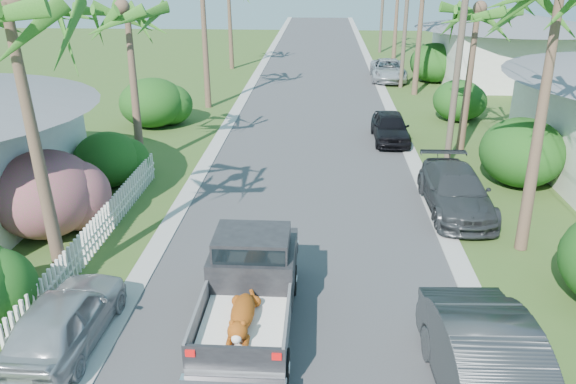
# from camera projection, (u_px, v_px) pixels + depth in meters

# --- Properties ---
(ground) EXTENTS (120.00, 120.00, 0.00)m
(ground) POSITION_uv_depth(u_px,v_px,m) (296.00, 376.00, 11.35)
(ground) COLOR #3A5821
(ground) RESTS_ON ground
(road) EXTENTS (8.00, 100.00, 0.02)m
(road) POSITION_uv_depth(u_px,v_px,m) (315.00, 96.00, 34.39)
(road) COLOR #38383A
(road) RESTS_ON ground
(curb_left) EXTENTS (0.60, 100.00, 0.06)m
(curb_left) POSITION_uv_depth(u_px,v_px,m) (245.00, 95.00, 34.61)
(curb_left) COLOR #A5A39E
(curb_left) RESTS_ON ground
(curb_right) EXTENTS (0.60, 100.00, 0.06)m
(curb_right) POSITION_uv_depth(u_px,v_px,m) (385.00, 97.00, 34.14)
(curb_right) COLOR #A5A39E
(curb_right) RESTS_ON ground
(pickup_truck) EXTENTS (1.98, 5.12, 2.06)m
(pickup_truck) POSITION_uv_depth(u_px,v_px,m) (251.00, 279.00, 12.88)
(pickup_truck) COLOR black
(pickup_truck) RESTS_ON ground
(parked_car_rn) EXTENTS (2.01, 5.09, 1.65)m
(parked_car_rn) POSITION_uv_depth(u_px,v_px,m) (493.00, 378.00, 10.12)
(parked_car_rn) COLOR #2C2E31
(parked_car_rn) RESTS_ON ground
(parked_car_rm) EXTENTS (2.01, 4.83, 1.40)m
(parked_car_rm) POSITION_uv_depth(u_px,v_px,m) (456.00, 191.00, 18.56)
(parked_car_rm) COLOR #313336
(parked_car_rm) RESTS_ON ground
(parked_car_rf) EXTENTS (1.60, 3.90, 1.33)m
(parked_car_rf) POSITION_uv_depth(u_px,v_px,m) (390.00, 127.00, 25.73)
(parked_car_rf) COLOR black
(parked_car_rf) RESTS_ON ground
(parked_car_rd) EXTENTS (2.49, 5.09, 1.39)m
(parked_car_rd) POSITION_uv_depth(u_px,v_px,m) (388.00, 70.00, 38.78)
(parked_car_rd) COLOR silver
(parked_car_rd) RESTS_ON ground
(parked_car_ln) EXTENTS (1.66, 3.95, 1.34)m
(parked_car_ln) POSITION_uv_depth(u_px,v_px,m) (64.00, 320.00, 12.01)
(parked_car_ln) COLOR #A7A9AE
(parked_car_ln) RESTS_ON ground
(palm_l_a) EXTENTS (4.40, 4.40, 8.20)m
(palm_l_a) POSITION_uv_depth(u_px,v_px,m) (10.00, 4.00, 11.79)
(palm_l_a) COLOR brown
(palm_l_a) RESTS_ON ground
(palm_l_b) EXTENTS (4.40, 4.40, 7.40)m
(palm_l_b) POSITION_uv_depth(u_px,v_px,m) (126.00, 8.00, 20.42)
(palm_l_b) COLOR brown
(palm_l_b) RESTS_ON ground
(palm_r_b) EXTENTS (4.40, 4.40, 7.20)m
(palm_r_b) POSITION_uv_depth(u_px,v_px,m) (478.00, 9.00, 22.53)
(palm_r_b) COLOR brown
(palm_r_b) RESTS_ON ground
(shrub_l_b) EXTENTS (3.00, 3.30, 2.60)m
(shrub_l_b) POSITION_uv_depth(u_px,v_px,m) (46.00, 194.00, 16.81)
(shrub_l_b) COLOR #C01B6C
(shrub_l_b) RESTS_ON ground
(shrub_l_c) EXTENTS (2.40, 2.64, 2.00)m
(shrub_l_c) POSITION_uv_depth(u_px,v_px,m) (107.00, 160.00, 20.59)
(shrub_l_c) COLOR #154513
(shrub_l_c) RESTS_ON ground
(shrub_l_d) EXTENTS (3.20, 3.52, 2.40)m
(shrub_l_d) POSITION_uv_depth(u_px,v_px,m) (152.00, 103.00, 27.91)
(shrub_l_d) COLOR #154513
(shrub_l_d) RESTS_ON ground
(shrub_r_b) EXTENTS (3.00, 3.30, 2.50)m
(shrub_r_b) POSITION_uv_depth(u_px,v_px,m) (522.00, 152.00, 20.58)
(shrub_r_b) COLOR #154513
(shrub_r_b) RESTS_ON ground
(shrub_r_c) EXTENTS (2.60, 2.86, 2.10)m
(shrub_r_c) POSITION_uv_depth(u_px,v_px,m) (459.00, 100.00, 28.97)
(shrub_r_c) COLOR #154513
(shrub_r_c) RESTS_ON ground
(shrub_r_d) EXTENTS (3.20, 3.52, 2.60)m
(shrub_r_d) POSITION_uv_depth(u_px,v_px,m) (434.00, 63.00, 38.06)
(shrub_r_d) COLOR #154513
(shrub_r_d) RESTS_ON ground
(picket_fence) EXTENTS (0.10, 11.00, 1.00)m
(picket_fence) POSITION_uv_depth(u_px,v_px,m) (102.00, 227.00, 16.55)
(picket_fence) COLOR white
(picket_fence) RESTS_ON ground
(house_right_far) EXTENTS (9.00, 8.00, 4.60)m
(house_right_far) POSITION_uv_depth(u_px,v_px,m) (511.00, 51.00, 37.47)
(house_right_far) COLOR silver
(house_right_far) RESTS_ON ground
(utility_pole_b) EXTENTS (1.60, 0.26, 9.00)m
(utility_pole_b) POSITION_uv_depth(u_px,v_px,m) (460.00, 50.00, 21.26)
(utility_pole_b) COLOR brown
(utility_pole_b) RESTS_ON ground
(utility_pole_c) EXTENTS (1.60, 0.26, 9.00)m
(utility_pole_c) POSITION_uv_depth(u_px,v_px,m) (406.00, 14.00, 35.08)
(utility_pole_c) COLOR brown
(utility_pole_c) RESTS_ON ground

